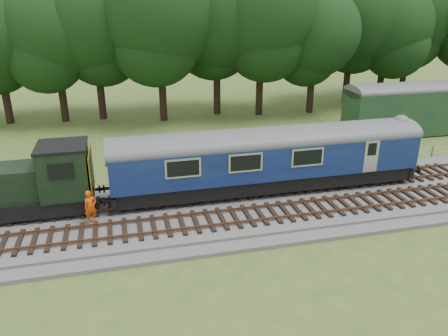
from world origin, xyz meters
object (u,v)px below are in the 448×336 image
object	(u,v)px
dmu_railcar	(269,154)
parked_coach	(440,104)
worker	(90,207)
shunter_loco	(11,188)

from	to	relation	value
dmu_railcar	parked_coach	bearing A→B (deg)	25.58
worker	shunter_loco	bearing A→B (deg)	130.50
dmu_railcar	parked_coach	distance (m)	20.93
dmu_railcar	shunter_loco	size ratio (longest dim) A/B	2.02
parked_coach	dmu_railcar	bearing A→B (deg)	-154.07
shunter_loco	worker	size ratio (longest dim) A/B	5.07
dmu_railcar	worker	size ratio (longest dim) A/B	10.26
worker	dmu_railcar	bearing A→B (deg)	-16.37
shunter_loco	parked_coach	xyz separation A→B (m)	(32.80, 9.04, 0.49)
worker	parked_coach	xyz separation A→B (m)	(28.89, 10.74, 1.23)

